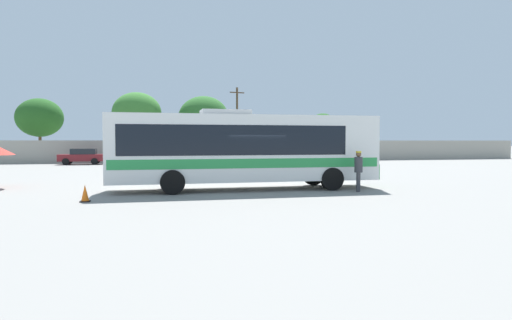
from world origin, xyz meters
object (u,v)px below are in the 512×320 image
(parked_car_leftmost_maroon, at_px, (82,156))
(parked_car_third_silver, at_px, (207,156))
(coach_bus_white_green, at_px, (242,148))
(traffic_cone_on_apron, at_px, (85,194))
(parked_car_rightmost_grey, at_px, (269,155))
(roadside_tree_right, at_px, (323,126))
(attendant_by_bus_door, at_px, (358,169))
(utility_pole_near, at_px, (237,122))
(roadside_tree_midleft, at_px, (137,113))
(roadside_tree_midright, at_px, (204,118))
(parked_car_second_silver, at_px, (148,156))
(roadside_tree_left, at_px, (40,118))

(parked_car_leftmost_maroon, relative_size, parked_car_third_silver, 1.01)
(coach_bus_white_green, xyz_separation_m, traffic_cone_on_apron, (-6.45, -2.77, -1.64))
(parked_car_rightmost_grey, bearing_deg, roadside_tree_right, 38.99)
(attendant_by_bus_door, bearing_deg, parked_car_leftmost_maroon, 119.56)
(parked_car_rightmost_grey, xyz_separation_m, roadside_tree_right, (8.70, 7.04, 3.36))
(roadside_tree_right, bearing_deg, parked_car_third_silver, -154.13)
(parked_car_rightmost_grey, relative_size, utility_pole_near, 0.54)
(parked_car_leftmost_maroon, xyz_separation_m, roadside_tree_midleft, (4.91, 5.83, 4.53))
(utility_pole_near, bearing_deg, roadside_tree_midright, 177.92)
(parked_car_second_silver, xyz_separation_m, roadside_tree_midleft, (-1.22, 6.23, 4.54))
(parked_car_second_silver, xyz_separation_m, parked_car_rightmost_grey, (12.29, 0.06, -0.00))
(parked_car_leftmost_maroon, xyz_separation_m, traffic_cone_on_apron, (4.15, -27.99, -0.49))
(roadside_tree_left, height_order, roadside_tree_right, roadside_tree_left)
(parked_car_leftmost_maroon, bearing_deg, roadside_tree_midleft, 49.89)
(coach_bus_white_green, relative_size, roadside_tree_left, 1.76)
(parked_car_second_silver, relative_size, traffic_cone_on_apron, 6.58)
(roadside_tree_midright, relative_size, roadside_tree_right, 1.32)
(attendant_by_bus_door, relative_size, roadside_tree_midleft, 0.24)
(attendant_by_bus_door, bearing_deg, roadside_tree_midleft, 107.67)
(parked_car_second_silver, relative_size, roadside_tree_left, 0.61)
(coach_bus_white_green, relative_size, traffic_cone_on_apron, 19.15)
(utility_pole_near, bearing_deg, parked_car_leftmost_maroon, -157.89)
(roadside_tree_midleft, bearing_deg, parked_car_leftmost_maroon, -130.11)
(parked_car_leftmost_maroon, relative_size, utility_pole_near, 0.48)
(roadside_tree_midright, bearing_deg, roadside_tree_right, -0.29)
(parked_car_rightmost_grey, distance_m, roadside_tree_midright, 10.22)
(attendant_by_bus_door, relative_size, roadside_tree_right, 0.32)
(parked_car_third_silver, height_order, roadside_tree_midleft, roadside_tree_midleft)
(coach_bus_white_green, distance_m, traffic_cone_on_apron, 7.21)
(parked_car_third_silver, relative_size, parked_car_rightmost_grey, 0.89)
(traffic_cone_on_apron, bearing_deg, parked_car_second_silver, 85.90)
(parked_car_rightmost_grey, height_order, roadside_tree_midleft, roadside_tree_midleft)
(coach_bus_white_green, relative_size, parked_car_second_silver, 2.91)
(coach_bus_white_green, bearing_deg, traffic_cone_on_apron, -156.80)
(attendant_by_bus_door, xyz_separation_m, utility_pole_near, (0.89, 33.86, 3.44))
(parked_car_second_silver, bearing_deg, traffic_cone_on_apron, -94.10)
(coach_bus_white_green, relative_size, roadside_tree_right, 2.17)
(parked_car_rightmost_grey, bearing_deg, roadside_tree_midleft, 155.45)
(roadside_tree_midright, bearing_deg, parked_car_third_silver, -93.82)
(parked_car_third_silver, bearing_deg, parked_car_leftmost_maroon, 176.76)
(parked_car_second_silver, distance_m, parked_car_third_silver, 5.78)
(parked_car_leftmost_maroon, bearing_deg, coach_bus_white_green, -67.20)
(coach_bus_white_green, xyz_separation_m, roadside_tree_left, (-16.18, 33.49, 2.88))
(parked_car_third_silver, distance_m, parked_car_rightmost_grey, 6.53)
(parked_car_leftmost_maroon, distance_m, utility_pole_near, 18.01)
(parked_car_third_silver, distance_m, roadside_tree_midleft, 10.58)
(roadside_tree_left, xyz_separation_m, roadside_tree_midright, (17.98, -1.49, 0.15))
(parked_car_leftmost_maroon, xyz_separation_m, roadside_tree_midright, (12.40, 6.78, 4.17))
(utility_pole_near, relative_size, roadside_tree_right, 1.51)
(parked_car_leftmost_maroon, relative_size, roadside_tree_midright, 0.55)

